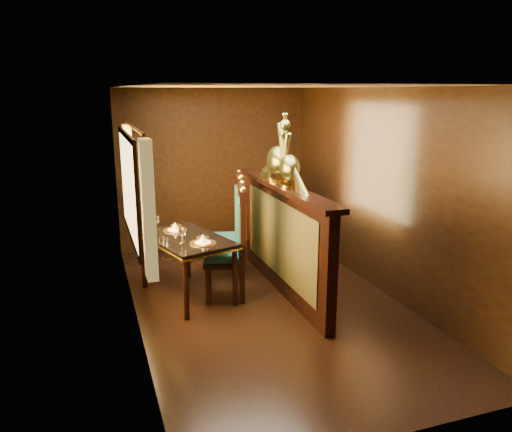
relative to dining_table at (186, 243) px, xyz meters
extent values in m
plane|color=black|center=(0.85, -0.53, -0.68)|extent=(5.00, 5.00, 0.00)
cube|color=black|center=(0.85, 1.97, 0.57)|extent=(3.00, 0.04, 2.50)
cube|color=black|center=(0.85, -3.03, 0.57)|extent=(3.00, 0.04, 2.50)
cube|color=black|center=(-0.65, -0.53, 0.57)|extent=(0.04, 5.00, 2.50)
cube|color=black|center=(2.35, -0.53, 0.57)|extent=(0.04, 5.00, 2.50)
cube|color=beige|center=(0.85, -0.53, 1.82)|extent=(3.00, 5.00, 0.04)
cube|color=#FFC672|center=(-0.65, -0.23, 0.77)|extent=(0.01, 1.70, 1.05)
cube|color=gold|center=(-0.55, -1.20, 0.72)|extent=(0.10, 0.22, 1.30)
cube|color=gold|center=(-0.55, 0.74, 0.72)|extent=(0.10, 0.22, 1.30)
cylinder|color=gold|center=(-0.57, -0.23, 1.41)|extent=(0.03, 2.20, 0.03)
cube|color=black|center=(1.17, -0.23, -0.03)|extent=(0.12, 2.60, 1.30)
cube|color=#353618|center=(1.11, -0.23, 0.02)|extent=(0.02, 2.20, 0.95)
cube|color=black|center=(1.17, -0.23, 0.65)|extent=(0.26, 2.70, 0.06)
cube|color=black|center=(0.01, 0.00, 0.05)|extent=(1.09, 1.43, 0.04)
cube|color=gold|center=(0.01, 0.00, 0.02)|extent=(1.12, 1.45, 0.02)
cylinder|color=black|center=(-0.13, -0.64, -0.34)|extent=(0.06, 0.06, 0.70)
cylinder|color=black|center=(0.48, -0.45, -0.34)|extent=(0.06, 0.06, 0.70)
cylinder|color=black|center=(-0.46, 0.45, -0.34)|extent=(0.06, 0.06, 0.70)
cylinder|color=black|center=(0.14, 0.64, -0.34)|extent=(0.06, 0.06, 0.70)
cylinder|color=#B97D22|center=(0.14, -0.31, 0.08)|extent=(0.30, 0.30, 0.01)
cone|color=white|center=(0.14, -0.31, 0.13)|extent=(0.11, 0.11, 0.10)
cylinder|color=#B97D22|center=(-0.07, 0.32, 0.08)|extent=(0.30, 0.30, 0.01)
cone|color=white|center=(-0.07, 0.32, 0.13)|extent=(0.11, 0.11, 0.10)
cylinder|color=silver|center=(-0.23, -0.11, 0.10)|extent=(0.03, 0.03, 0.06)
cylinder|color=silver|center=(-0.27, -0.07, 0.10)|extent=(0.03, 0.03, 0.06)
cube|color=black|center=(0.44, -0.18, -0.21)|extent=(0.61, 0.61, 0.06)
cube|color=#123D52|center=(0.44, -0.18, -0.15)|extent=(0.55, 0.55, 0.05)
cube|color=#123D52|center=(0.65, -0.24, 0.21)|extent=(0.14, 0.39, 0.64)
cube|color=black|center=(0.18, -0.32, -0.46)|extent=(0.05, 0.05, 0.44)
cube|color=black|center=(0.58, -0.43, -0.46)|extent=(0.05, 0.05, 0.44)
cube|color=black|center=(0.29, 0.08, -0.46)|extent=(0.05, 0.05, 0.44)
cube|color=black|center=(0.69, -0.03, -0.46)|extent=(0.05, 0.05, 0.44)
sphere|color=gold|center=(0.59, -0.43, 0.69)|extent=(0.08, 0.08, 0.08)
sphere|color=gold|center=(0.70, -0.04, 0.69)|extent=(0.08, 0.08, 0.08)
cube|color=black|center=(0.61, 0.51, -0.20)|extent=(0.61, 0.61, 0.07)
cube|color=#123D52|center=(0.61, 0.51, -0.15)|extent=(0.54, 0.54, 0.05)
cube|color=#123D52|center=(0.82, 0.46, 0.22)|extent=(0.13, 0.39, 0.65)
cube|color=black|center=(0.36, 0.35, -0.46)|extent=(0.05, 0.05, 0.45)
cube|color=black|center=(0.77, 0.26, -0.46)|extent=(0.05, 0.05, 0.45)
cube|color=black|center=(0.45, 0.76, -0.46)|extent=(0.05, 0.05, 0.45)
cube|color=black|center=(0.86, 0.66, -0.46)|extent=(0.05, 0.05, 0.45)
sphere|color=gold|center=(0.78, 0.25, 0.71)|extent=(0.08, 0.08, 0.08)
sphere|color=gold|center=(0.87, 0.66, 0.71)|extent=(0.08, 0.08, 0.08)
camera|label=1|loc=(-1.05, -5.68, 1.78)|focal=35.00mm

